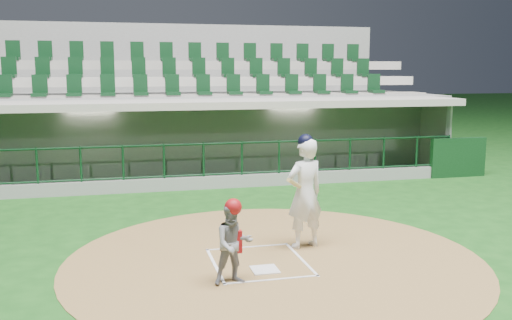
{
  "coord_description": "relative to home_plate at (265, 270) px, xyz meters",
  "views": [
    {
      "loc": [
        -2.24,
        -9.31,
        3.25
      ],
      "look_at": [
        0.66,
        2.6,
        1.3
      ],
      "focal_mm": 40.0,
      "sensor_mm": 36.0,
      "label": 1
    }
  ],
  "objects": [
    {
      "name": "dugout_structure",
      "position": [
        0.17,
        8.52,
        0.94
      ],
      "size": [
        16.4,
        3.7,
        3.0
      ],
      "color": "gray",
      "rests_on": "ground"
    },
    {
      "name": "seating_deck",
      "position": [
        0.0,
        11.61,
        1.4
      ],
      "size": [
        17.0,
        6.72,
        5.15
      ],
      "color": "gray",
      "rests_on": "ground"
    },
    {
      "name": "ground",
      "position": [
        0.0,
        0.7,
        -0.02
      ],
      "size": [
        120.0,
        120.0,
        0.0
      ],
      "primitive_type": "plane",
      "color": "#134413",
      "rests_on": "ground"
    },
    {
      "name": "catcher",
      "position": [
        -0.61,
        -0.43,
        0.64
      ],
      "size": [
        0.65,
        0.52,
        1.33
      ],
      "color": "gray",
      "rests_on": "dirt_circle"
    },
    {
      "name": "dirt_circle",
      "position": [
        0.3,
        0.5,
        -0.02
      ],
      "size": [
        7.2,
        7.2,
        0.01
      ],
      "primitive_type": "cylinder",
      "color": "brown",
      "rests_on": "ground"
    },
    {
      "name": "batter",
      "position": [
        1.02,
        1.03,
        1.03
      ],
      "size": [
        0.96,
        0.97,
        2.1
      ],
      "color": "white",
      "rests_on": "dirt_circle"
    },
    {
      "name": "home_plate",
      "position": [
        0.0,
        0.0,
        0.0
      ],
      "size": [
        0.43,
        0.43,
        0.02
      ],
      "primitive_type": "cube",
      "color": "white",
      "rests_on": "dirt_circle"
    },
    {
      "name": "batter_box_chalk",
      "position": [
        0.0,
        0.4,
        -0.0
      ],
      "size": [
        1.55,
        1.8,
        0.01
      ],
      "color": "white",
      "rests_on": "ground"
    }
  ]
}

